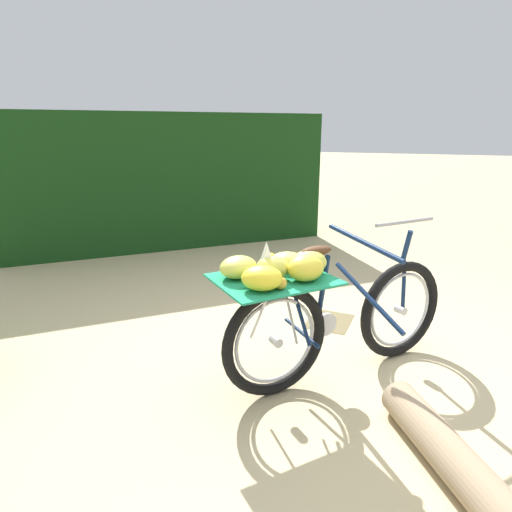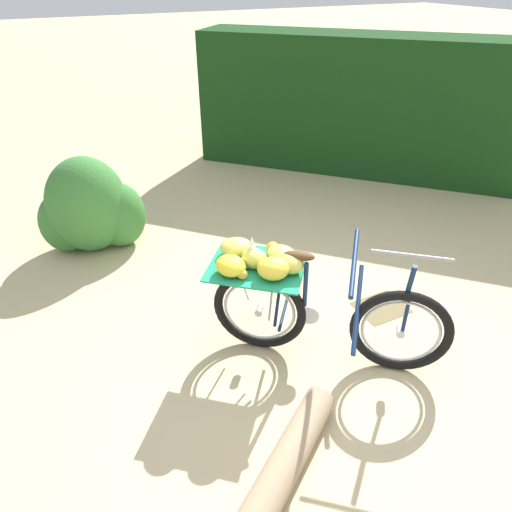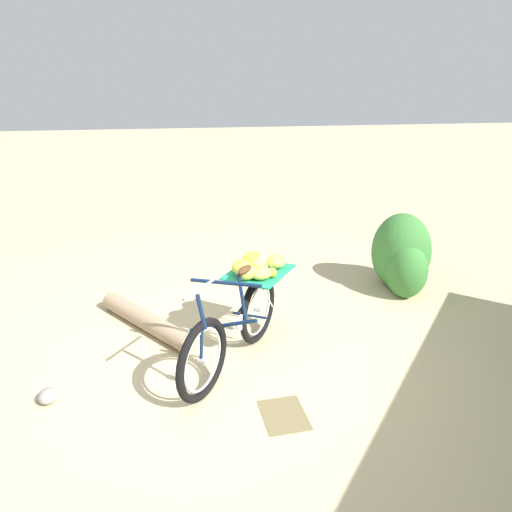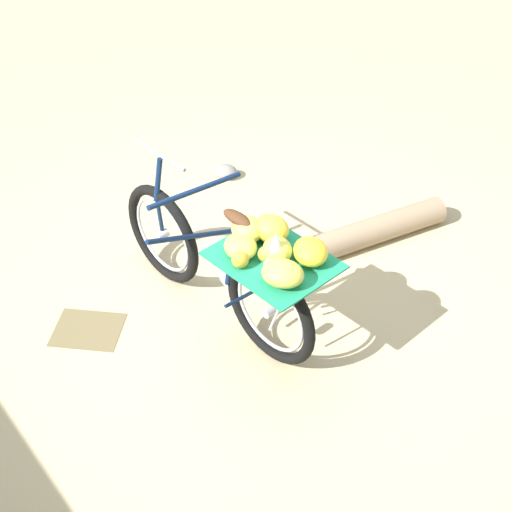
# 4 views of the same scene
# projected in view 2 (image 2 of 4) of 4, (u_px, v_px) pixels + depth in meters

# --- Properties ---
(ground_plane) EXTENTS (60.00, 60.00, 0.00)m
(ground_plane) POSITION_uv_depth(u_px,v_px,m) (306.00, 362.00, 3.49)
(ground_plane) COLOR #C6B284
(foliage_hedge) EXTENTS (3.85, 3.84, 1.85)m
(foliage_hedge) POSITION_uv_depth(u_px,v_px,m) (359.00, 105.00, 6.36)
(foliage_hedge) COLOR #143814
(foliage_hedge) RESTS_ON ground_plane
(bicycle) EXTENTS (1.56, 1.36, 1.03)m
(bicycle) POSITION_uv_depth(u_px,v_px,m) (305.00, 299.00, 3.28)
(bicycle) COLOR black
(bicycle) RESTS_ON ground_plane
(fallen_log) EXTENTS (1.35, 1.02, 0.20)m
(fallen_log) POSITION_uv_depth(u_px,v_px,m) (270.00, 492.00, 2.53)
(fallen_log) COLOR #9E8466
(fallen_log) RESTS_ON ground_plane
(shrub_cluster) EXTENTS (1.07, 0.74, 1.02)m
(shrub_cluster) POSITION_uv_depth(u_px,v_px,m) (91.00, 210.00, 4.68)
(shrub_cluster) COLOR #387533
(shrub_cluster) RESTS_ON ground_plane
(leaf_litter_patch) EXTENTS (0.44, 0.36, 0.01)m
(leaf_litter_patch) POSITION_uv_depth(u_px,v_px,m) (381.00, 307.00, 4.04)
(leaf_litter_patch) COLOR olive
(leaf_litter_patch) RESTS_ON ground_plane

